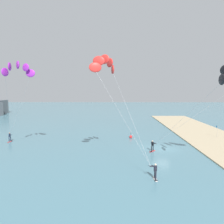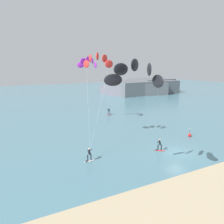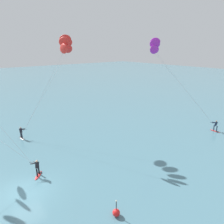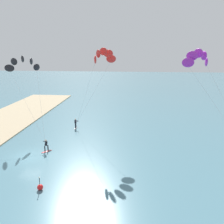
{
  "view_description": "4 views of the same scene",
  "coord_description": "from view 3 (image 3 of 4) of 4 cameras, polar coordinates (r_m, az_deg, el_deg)",
  "views": [
    {
      "loc": [
        -32.24,
        7.25,
        9.22
      ],
      "look_at": [
        -1.31,
        7.68,
        5.9
      ],
      "focal_mm": 33.77,
      "sensor_mm": 36.0,
      "label": 1
    },
    {
      "loc": [
        -22.66,
        -22.25,
        11.57
      ],
      "look_at": [
        -5.1,
        8.52,
        4.56
      ],
      "focal_mm": 38.64,
      "sensor_mm": 36.0,
      "label": 2
    },
    {
      "loc": [
        16.34,
        -3.81,
        11.85
      ],
      "look_at": [
        -3.77,
        12.64,
        3.7
      ],
      "focal_mm": 33.44,
      "sensor_mm": 36.0,
      "label": 3
    },
    {
      "loc": [
        26.23,
        12.96,
        12.91
      ],
      "look_at": [
        -3.18,
        10.09,
        5.16
      ],
      "focal_mm": 38.12,
      "sensor_mm": 36.0,
      "label": 4
    }
  ],
  "objects": [
    {
      "name": "kitesurfer_mid_water",
      "position": [
        26.84,
        -13.23,
        16.36
      ],
      "size": [
        6.69,
        7.25,
        13.24
      ],
      "color": "white",
      "rests_on": "ground"
    },
    {
      "name": "marker_buoy",
      "position": [
        16.89,
        1.16,
        -25.76
      ],
      "size": [
        0.56,
        0.56,
        1.38
      ],
      "color": "red",
      "rests_on": "ground"
    },
    {
      "name": "kitesurfer_far_out",
      "position": [
        31.31,
        12.51,
        16.2
      ],
      "size": [
        10.01,
        7.76,
        13.07
      ],
      "color": "red",
      "rests_on": "ground"
    },
    {
      "name": "ground_plane",
      "position": [
        20.54,
        -22.42,
        -19.33
      ],
      "size": [
        240.0,
        240.0,
        0.0
      ],
      "primitive_type": "plane",
      "color": "slate"
    }
  ]
}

